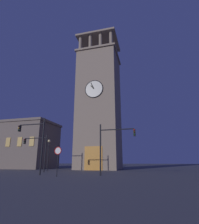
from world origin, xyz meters
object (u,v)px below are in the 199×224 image
clocktower (99,106)px  street_lamp (49,149)px  traffic_signal_near (38,147)px  traffic_signal_far (35,138)px  traffic_signal_mid (112,141)px  no_horn_sign (58,153)px  adjacent_wing_building (18,145)px

clocktower → street_lamp: clocktower is taller
traffic_signal_near → street_lamp: (-0.03, -2.91, -0.08)m
traffic_signal_far → clocktower: bearing=-102.9°
traffic_signal_mid → street_lamp: bearing=-30.3°
traffic_signal_near → street_lamp: traffic_signal_near is taller
street_lamp → no_horn_sign: street_lamp is taller
adjacent_wing_building → traffic_signal_near: 17.23m
clocktower → traffic_signal_far: (3.57, 15.56, -8.32)m
adjacent_wing_building → traffic_signal_near: bearing=138.6°
adjacent_wing_building → traffic_signal_far: 22.56m
street_lamp → adjacent_wing_building: bearing=-33.2°
traffic_signal_near → traffic_signal_far: size_ratio=0.81×
clocktower → adjacent_wing_building: (19.22, -0.66, -7.48)m
clocktower → traffic_signal_near: size_ratio=5.88×
adjacent_wing_building → no_horn_sign: 26.64m
clocktower → traffic_signal_far: bearing=77.1°
traffic_signal_near → traffic_signal_mid: 12.39m
traffic_signal_near → street_lamp: size_ratio=1.07×
adjacent_wing_building → traffic_signal_mid: size_ratio=3.06×
clocktower → traffic_signal_near: clocktower is taller
street_lamp → no_horn_sign: 11.60m
adjacent_wing_building → traffic_signal_mid: bearing=148.2°
traffic_signal_far → traffic_signal_mid: bearing=-174.0°
traffic_signal_near → adjacent_wing_building: bearing=-41.4°
traffic_signal_mid → clocktower: bearing=-69.7°
clocktower → traffic_signal_mid: size_ratio=5.61×
street_lamp → no_horn_sign: (-6.68, 9.41, -1.17)m
traffic_signal_near → traffic_signal_mid: bearing=161.5°
traffic_signal_near → no_horn_sign: (-6.71, 6.50, -1.25)m
traffic_signal_mid → no_horn_sign: bearing=27.0°
traffic_signal_far → no_horn_sign: size_ratio=2.24×
traffic_signal_far → street_lamp: bearing=-70.6°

